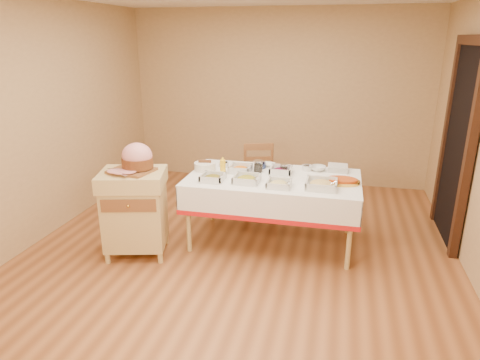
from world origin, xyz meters
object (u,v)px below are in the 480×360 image
preserve_jar_left (258,167)px  plate_stack (338,168)px  mustard_bottle (223,166)px  bread_basket (205,166)px  preserve_jar_right (284,169)px  dining_chair (260,180)px  brass_platter (342,181)px  dining_table (273,191)px  ham_on_board (136,159)px  butcher_cart (135,208)px

preserve_jar_left → plate_stack: bearing=15.2°
mustard_bottle → bread_basket: bearing=161.5°
preserve_jar_right → dining_chair: bearing=122.4°
preserve_jar_right → brass_platter: 0.65m
bread_basket → dining_chair: bearing=53.9°
dining_chair → bread_basket: bearing=-126.1°
dining_table → bread_basket: bread_basket is taller
ham_on_board → plate_stack: ham_on_board is taller
preserve_jar_left → ham_on_board: bearing=-147.2°
butcher_cart → preserve_jar_left: (1.14, 0.74, 0.31)m
butcher_cart → brass_platter: size_ratio=2.46×
preserve_jar_left → brass_platter: size_ratio=0.35×
preserve_jar_right → plate_stack: size_ratio=0.50×
brass_platter → dining_table: bearing=177.1°
ham_on_board → brass_platter: ham_on_board is taller
bread_basket → mustard_bottle: bearing=-18.5°
preserve_jar_left → butcher_cart: bearing=-147.0°
butcher_cart → brass_platter: bearing=15.2°
butcher_cart → preserve_jar_right: size_ratio=8.41×
dining_table → dining_chair: (-0.29, 0.75, -0.13)m
butcher_cart → preserve_jar_left: 1.39m
preserve_jar_right → mustard_bottle: size_ratio=0.56×
bread_basket → plate_stack: 1.48m
dining_chair → preserve_jar_left: 0.71m
dining_chair → preserve_jar_right: 0.79m
ham_on_board → preserve_jar_left: bearing=32.8°
ham_on_board → brass_platter: size_ratio=1.18×
plate_stack → brass_platter: size_ratio=0.58×
dining_table → preserve_jar_left: 0.33m
butcher_cart → brass_platter: 2.14m
mustard_bottle → preserve_jar_left: bearing=23.1°
brass_platter → preserve_jar_left: bearing=168.4°
butcher_cart → ham_on_board: 0.52m
ham_on_board → mustard_bottle: ham_on_board is taller
dining_chair → plate_stack: (0.95, -0.37, 0.33)m
mustard_bottle → brass_platter: bearing=-1.4°
preserve_jar_left → dining_table: bearing=-37.8°
butcher_cart → dining_chair: (1.05, 1.34, -0.05)m
butcher_cart → dining_table: bearing=23.9°
butcher_cart → preserve_jar_left: size_ratio=6.99×
dining_table → mustard_bottle: 0.61m
ham_on_board → butcher_cart: bearing=-141.9°
dining_chair → preserve_jar_left: size_ratio=6.99×
dining_table → dining_chair: bearing=111.0°
dining_table → butcher_cart: bearing=-156.1°
preserve_jar_left → brass_platter: (0.91, -0.19, -0.04)m
bread_basket → brass_platter: bread_basket is taller
dining_chair → bread_basket: (-0.50, -0.68, 0.34)m
preserve_jar_left → dining_chair: bearing=98.9°
bread_basket → brass_platter: size_ratio=0.65×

